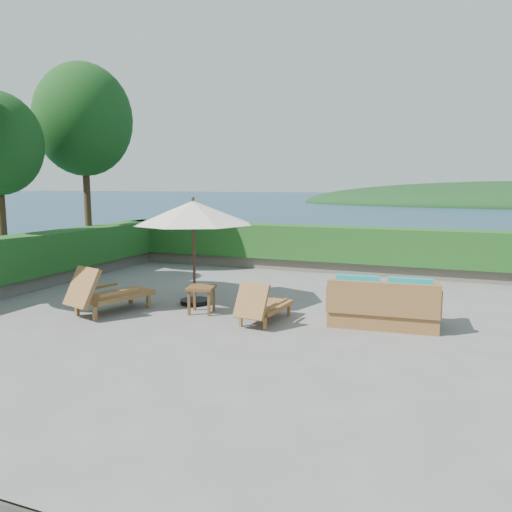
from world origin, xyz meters
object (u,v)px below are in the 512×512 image
at_px(side_table, 201,291).
at_px(wicker_loveseat, 383,306).
at_px(lounge_left, 107,293).
at_px(lounge_right, 263,305).
at_px(patio_umbrella, 193,214).

distance_m(side_table, wicker_loveseat, 3.55).
bearing_deg(wicker_loveseat, lounge_left, -172.86).
xyz_separation_m(side_table, wicker_loveseat, (3.52, 0.42, -0.08)).
bearing_deg(wicker_loveseat, lounge_right, -168.20).
height_order(patio_umbrella, lounge_right, patio_umbrella).
distance_m(patio_umbrella, side_table, 1.72).
relative_size(lounge_right, wicker_loveseat, 0.72).
bearing_deg(side_table, lounge_left, -158.19).
distance_m(lounge_left, side_table, 1.90).
distance_m(lounge_left, lounge_right, 3.20).
height_order(patio_umbrella, side_table, patio_umbrella).
height_order(lounge_right, wicker_loveseat, wicker_loveseat).
xyz_separation_m(patio_umbrella, lounge_right, (1.90, -0.86, -1.62)).
bearing_deg(lounge_left, patio_umbrella, 64.36).
relative_size(side_table, wicker_loveseat, 0.30).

